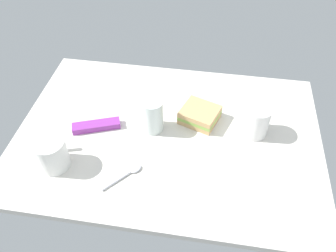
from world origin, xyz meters
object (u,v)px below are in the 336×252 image
coffee_mug_black (52,153)px  glass_of_milk (152,117)px  spoon (128,174)px  coffee_mug_milky (256,120)px  snack_bar (96,126)px  sandwich_main (200,115)px

coffee_mug_black → glass_of_milk: 29.82cm
glass_of_milk → spoon: bearing=-100.3°
coffee_mug_milky → snack_bar: bearing=-173.0°
sandwich_main → glass_of_milk: 14.93cm
sandwich_main → snack_bar: size_ratio=0.93×
sandwich_main → spoon: (-16.83, -23.79, -1.82)cm
sandwich_main → glass_of_milk: (-13.55, -5.75, 2.47)cm
glass_of_milk → spoon: glass_of_milk is taller
glass_of_milk → sandwich_main: bearing=23.0°
coffee_mug_milky → coffee_mug_black: bearing=-158.7°
coffee_mug_black → spoon: (20.57, -0.13, -4.34)cm
glass_of_milk → snack_bar: 17.42cm
coffee_mug_milky → snack_bar: size_ratio=0.68×
coffee_mug_milky → sandwich_main: size_ratio=0.73×
coffee_mug_black → coffee_mug_milky: bearing=21.3°
coffee_mug_black → spoon: coffee_mug_black is taller
coffee_mug_milky → spoon: size_ratio=0.93×
glass_of_milk → spoon: (-3.27, -18.05, -4.29)cm
sandwich_main → glass_of_milk: size_ratio=1.24×
coffee_mug_black → spoon: size_ratio=1.04×
spoon → coffee_mug_black: bearing=179.6°
glass_of_milk → spoon: size_ratio=1.03×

